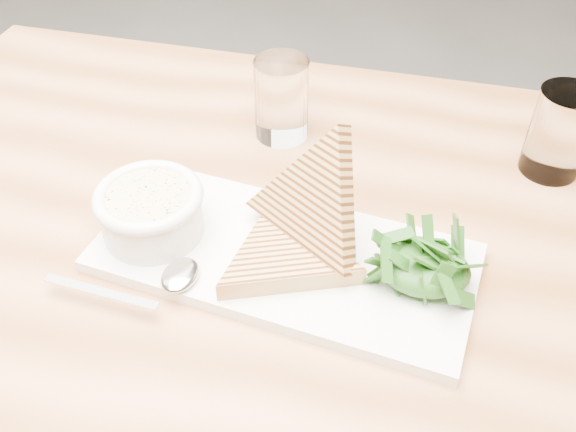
% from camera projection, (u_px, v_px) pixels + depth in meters
% --- Properties ---
extents(table_top, '(1.31, 0.89, 0.04)m').
position_uv_depth(table_top, '(328.00, 282.00, 0.70)').
color(table_top, '#B3774D').
rests_on(table_top, ground).
extents(table_leg_bl, '(0.06, 0.06, 0.73)m').
position_uv_depth(table_leg_bl, '(69.00, 227.00, 1.32)').
color(table_leg_bl, '#B3774D').
rests_on(table_leg_bl, ground).
extents(platter, '(0.42, 0.24, 0.01)m').
position_uv_depth(platter, '(284.00, 258.00, 0.68)').
color(platter, white).
rests_on(platter, table_top).
extents(soup_bowl, '(0.11, 0.11, 0.04)m').
position_uv_depth(soup_bowl, '(152.00, 216.00, 0.69)').
color(soup_bowl, white).
rests_on(soup_bowl, platter).
extents(soup, '(0.09, 0.09, 0.01)m').
position_uv_depth(soup, '(148.00, 198.00, 0.67)').
color(soup, beige).
rests_on(soup, soup_bowl).
extents(bowl_rim, '(0.12, 0.12, 0.01)m').
position_uv_depth(bowl_rim, '(148.00, 196.00, 0.67)').
color(bowl_rim, white).
rests_on(bowl_rim, soup_bowl).
extents(sandwich_flat, '(0.22, 0.22, 0.02)m').
position_uv_depth(sandwich_flat, '(286.00, 254.00, 0.66)').
color(sandwich_flat, tan).
rests_on(sandwich_flat, platter).
extents(sandwich_lean, '(0.24, 0.23, 0.20)m').
position_uv_depth(sandwich_lean, '(313.00, 202.00, 0.65)').
color(sandwich_lean, tan).
rests_on(sandwich_lean, sandwich_flat).
extents(salad_base, '(0.09, 0.07, 0.04)m').
position_uv_depth(salad_base, '(424.00, 268.00, 0.64)').
color(salad_base, black).
rests_on(salad_base, platter).
extents(arugula_pile, '(0.11, 0.10, 0.05)m').
position_uv_depth(arugula_pile, '(425.00, 262.00, 0.63)').
color(arugula_pile, '#346921').
rests_on(arugula_pile, platter).
extents(spoon_bowl, '(0.04, 0.05, 0.01)m').
position_uv_depth(spoon_bowl, '(180.00, 275.00, 0.65)').
color(spoon_bowl, silver).
rests_on(spoon_bowl, platter).
extents(spoon_handle, '(0.12, 0.02, 0.00)m').
position_uv_depth(spoon_handle, '(101.00, 292.00, 0.63)').
color(spoon_handle, silver).
rests_on(spoon_handle, platter).
extents(glass_near, '(0.07, 0.07, 0.11)m').
position_uv_depth(glass_near, '(282.00, 99.00, 0.83)').
color(glass_near, white).
rests_on(glass_near, table_top).
extents(glass_far, '(0.07, 0.07, 0.11)m').
position_uv_depth(glass_far, '(560.00, 133.00, 0.77)').
color(glass_far, white).
rests_on(glass_far, table_top).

